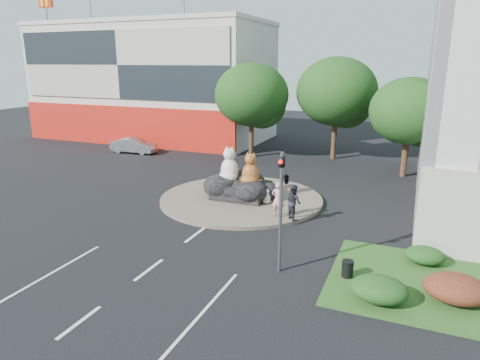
# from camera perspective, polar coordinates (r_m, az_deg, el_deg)

# --- Properties ---
(ground) EXTENTS (120.00, 120.00, 0.00)m
(ground) POSITION_cam_1_polar(r_m,az_deg,el_deg) (18.47, -12.05, -11.65)
(ground) COLOR black
(ground) RESTS_ON ground
(roundabout_island) EXTENTS (10.00, 10.00, 0.20)m
(roundabout_island) POSITION_cam_1_polar(r_m,az_deg,el_deg) (26.58, 0.17, -2.50)
(roundabout_island) COLOR brown
(roundabout_island) RESTS_ON ground
(rock_plinth) EXTENTS (3.20, 2.60, 0.90)m
(rock_plinth) POSITION_cam_1_polar(r_m,az_deg,el_deg) (26.41, 0.17, -1.37)
(rock_plinth) COLOR black
(rock_plinth) RESTS_ON roundabout_island
(shophouse_block) EXTENTS (25.20, 12.30, 17.40)m
(shophouse_block) POSITION_cam_1_polar(r_m,az_deg,el_deg) (49.73, -11.46, 12.77)
(shophouse_block) COLOR beige
(shophouse_block) RESTS_ON ground
(grass_verge) EXTENTS (10.00, 6.00, 0.12)m
(grass_verge) POSITION_cam_1_polar(r_m,az_deg,el_deg) (18.47, 28.03, -13.04)
(grass_verge) COLOR #2E551C
(grass_verge) RESTS_ON ground
(tree_left) EXTENTS (6.46, 6.46, 8.27)m
(tree_left) POSITION_cam_1_polar(r_m,az_deg,el_deg) (38.06, 1.69, 10.89)
(tree_left) COLOR #382314
(tree_left) RESTS_ON ground
(tree_mid) EXTENTS (6.84, 6.84, 8.76)m
(tree_mid) POSITION_cam_1_polar(r_m,az_deg,el_deg) (38.09, 12.87, 10.98)
(tree_mid) COLOR #382314
(tree_mid) RESTS_ON ground
(tree_right) EXTENTS (5.70, 5.70, 7.30)m
(tree_right) POSITION_cam_1_polar(r_m,az_deg,el_deg) (33.62, 21.73, 8.13)
(tree_right) COLOR #382314
(tree_right) RESTS_ON ground
(hedge_near_green) EXTENTS (2.00, 1.60, 0.90)m
(hedge_near_green) POSITION_cam_1_polar(r_m,az_deg,el_deg) (16.33, 18.05, -13.68)
(hedge_near_green) COLOR #133C13
(hedge_near_green) RESTS_ON grass_verge
(hedge_red) EXTENTS (2.20, 1.76, 0.99)m
(hedge_red) POSITION_cam_1_polar(r_m,az_deg,el_deg) (17.28, 26.85, -12.80)
(hedge_red) COLOR #461912
(hedge_red) RESTS_ON grass_verge
(hedge_back_green) EXTENTS (1.60, 1.28, 0.72)m
(hedge_back_green) POSITION_cam_1_polar(r_m,az_deg,el_deg) (19.79, 23.42, -9.20)
(hedge_back_green) COLOR #133C13
(hedge_back_green) RESTS_ON grass_verge
(traffic_light) EXTENTS (0.44, 1.24, 5.00)m
(traffic_light) POSITION_cam_1_polar(r_m,az_deg,el_deg) (16.69, 5.84, -0.93)
(traffic_light) COLOR #595B60
(traffic_light) RESTS_ON ground
(cat_white) EXTENTS (1.63, 1.50, 2.26)m
(cat_white) POSITION_cam_1_polar(r_m,az_deg,el_deg) (26.29, -1.40, 2.12)
(cat_white) COLOR beige
(cat_white) RESTS_ON rock_plinth
(cat_tabby) EXTENTS (1.26, 1.10, 2.05)m
(cat_tabby) POSITION_cam_1_polar(r_m,az_deg,el_deg) (25.63, 1.43, 1.52)
(cat_tabby) COLOR #CA542A
(cat_tabby) RESTS_ON rock_plinth
(kitten_calico) EXTENTS (0.73, 0.74, 0.93)m
(kitten_calico) POSITION_cam_1_polar(r_m,az_deg,el_deg) (26.25, -2.99, -1.47)
(kitten_calico) COLOR beige
(kitten_calico) RESTS_ON roundabout_island
(kitten_white) EXTENTS (0.70, 0.67, 0.89)m
(kitten_white) POSITION_cam_1_polar(r_m,az_deg,el_deg) (25.34, 3.59, -2.14)
(kitten_white) COLOR beige
(kitten_white) RESTS_ON roundabout_island
(pedestrian_pink) EXTENTS (0.71, 0.47, 1.94)m
(pedestrian_pink) POSITION_cam_1_polar(r_m,az_deg,el_deg) (23.08, 5.09, -2.60)
(pedestrian_pink) COLOR #CF868F
(pedestrian_pink) RESTS_ON roundabout_island
(pedestrian_dark) EXTENTS (1.16, 1.15, 1.89)m
(pedestrian_dark) POSITION_cam_1_polar(r_m,az_deg,el_deg) (22.85, 7.15, -2.92)
(pedestrian_dark) COLOR black
(pedestrian_dark) RESTS_ON roundabout_island
(parked_car) EXTENTS (4.46, 1.88, 1.43)m
(parked_car) POSITION_cam_1_polar(r_m,az_deg,el_deg) (41.45, -13.96, 4.49)
(parked_car) COLOR #A4A8AC
(parked_car) RESTS_ON ground
(litter_bin) EXTENTS (0.58, 0.58, 0.67)m
(litter_bin) POSITION_cam_1_polar(r_m,az_deg,el_deg) (17.69, 14.14, -11.39)
(litter_bin) COLOR black
(litter_bin) RESTS_ON grass_verge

